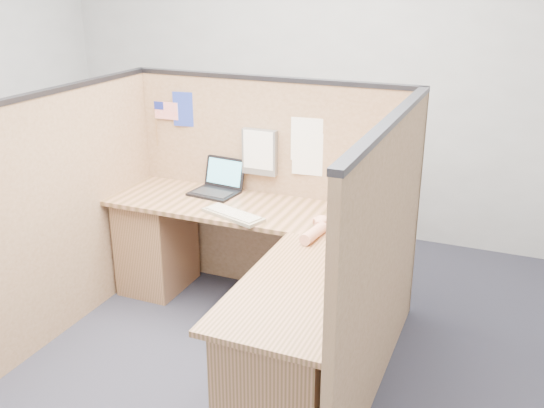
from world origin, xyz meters
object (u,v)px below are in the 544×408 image
at_px(laptop, 218,184).
at_px(keyboard, 233,215).
at_px(mouse, 322,223).
at_px(l_desk, 252,284).

relative_size(laptop, keyboard, 0.74).
height_order(laptop, mouse, laptop).
xyz_separation_m(l_desk, keyboard, (-0.21, 0.19, 0.35)).
distance_m(laptop, keyboard, 0.49).
bearing_deg(l_desk, keyboard, 138.43).
distance_m(l_desk, mouse, 0.56).
bearing_deg(keyboard, mouse, 25.06).
xyz_separation_m(l_desk, mouse, (0.35, 0.25, 0.36)).
height_order(l_desk, keyboard, keyboard).
distance_m(laptop, mouse, 0.93).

